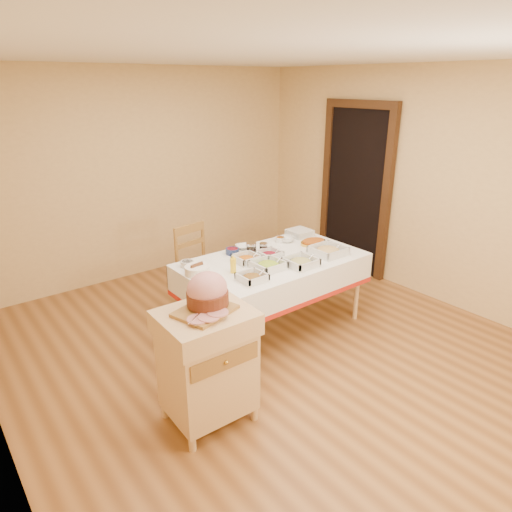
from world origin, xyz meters
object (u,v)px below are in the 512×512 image
at_px(preserve_jar_left, 251,250).
at_px(bread_basket, 197,270).
at_px(dining_table, 273,274).
at_px(butcher_cart, 207,360).
at_px(dining_chair, 200,269).
at_px(ham_on_board, 207,294).
at_px(brass_platter, 313,242).
at_px(plate_stack, 300,233).
at_px(preserve_jar_right, 263,249).
at_px(mustard_bottle, 233,265).

xyz_separation_m(preserve_jar_left, bread_basket, (-0.69, -0.09, -0.02)).
relative_size(dining_table, bread_basket, 8.10).
bearing_deg(butcher_cart, dining_chair, 60.52).
distance_m(ham_on_board, brass_platter, 2.05).
height_order(bread_basket, plate_stack, bread_basket).
height_order(ham_on_board, preserve_jar_right, ham_on_board).
distance_m(ham_on_board, bread_basket, 1.00).
relative_size(ham_on_board, preserve_jar_left, 3.19).
xyz_separation_m(butcher_cart, plate_stack, (1.97, 1.15, 0.28)).
relative_size(ham_on_board, plate_stack, 1.73).
bearing_deg(butcher_cart, mustard_bottle, 44.28).
distance_m(dining_table, dining_chair, 0.87).
xyz_separation_m(preserve_jar_right, brass_platter, (0.61, -0.11, -0.03)).
xyz_separation_m(preserve_jar_left, mustard_bottle, (-0.41, -0.26, 0.02)).
bearing_deg(preserve_jar_right, dining_table, -99.25).
bearing_deg(ham_on_board, butcher_cart, -141.90).
bearing_deg(ham_on_board, preserve_jar_left, 40.62).
xyz_separation_m(dining_table, ham_on_board, (-1.22, -0.75, 0.43)).
bearing_deg(dining_table, preserve_jar_right, 80.75).
xyz_separation_m(butcher_cart, preserve_jar_right, (1.30, 0.97, 0.29)).
relative_size(butcher_cart, bread_basket, 4.03).
height_order(preserve_jar_right, mustard_bottle, mustard_bottle).
bearing_deg(butcher_cart, ham_on_board, 38.10).
bearing_deg(dining_chair, butcher_cart, -119.48).
relative_size(mustard_bottle, bread_basket, 0.78).
xyz_separation_m(bread_basket, brass_platter, (1.43, -0.05, -0.02)).
bearing_deg(mustard_bottle, dining_chair, 81.62).
relative_size(butcher_cart, preserve_jar_left, 6.93).
xyz_separation_m(butcher_cart, dining_chair, (0.88, 1.56, -0.01)).
distance_m(butcher_cart, brass_platter, 2.11).
xyz_separation_m(butcher_cart, mustard_bottle, (0.76, 0.74, 0.32)).
bearing_deg(preserve_jar_left, dining_table, -65.32).
relative_size(preserve_jar_left, brass_platter, 0.42).
bearing_deg(brass_platter, dining_table, -172.98).
distance_m(butcher_cart, preserve_jar_left, 1.56).
bearing_deg(dining_chair, preserve_jar_left, -63.00).
height_order(preserve_jar_left, mustard_bottle, mustard_bottle).
relative_size(butcher_cart, ham_on_board, 2.17).
distance_m(dining_table, mustard_bottle, 0.56).
height_order(dining_chair, brass_platter, dining_chair).
height_order(dining_chair, preserve_jar_right, dining_chair).
height_order(ham_on_board, mustard_bottle, ham_on_board).
xyz_separation_m(dining_table, brass_platter, (0.64, 0.08, 0.18)).
relative_size(dining_chair, mustard_bottle, 5.57).
bearing_deg(ham_on_board, plate_stack, 30.04).
bearing_deg(dining_table, mustard_bottle, -175.72).
height_order(dining_table, preserve_jar_right, preserve_jar_right).
height_order(dining_chair, plate_stack, dining_chair).
xyz_separation_m(ham_on_board, mustard_bottle, (0.72, 0.71, -0.19)).
bearing_deg(brass_platter, preserve_jar_right, 169.96).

